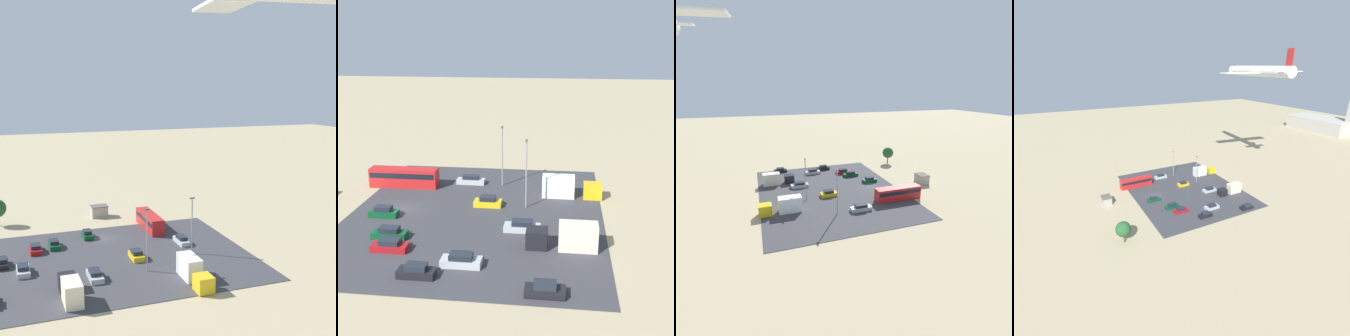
% 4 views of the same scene
% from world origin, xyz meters
% --- Properties ---
extents(ground_plane, '(400.00, 400.00, 0.00)m').
position_xyz_m(ground_plane, '(0.00, 0.00, 0.00)').
color(ground_plane, tan).
extents(parking_lot_surface, '(45.05, 35.63, 0.08)m').
position_xyz_m(parking_lot_surface, '(0.00, 11.09, 0.04)').
color(parking_lot_surface, '#38383D').
rests_on(parking_lot_surface, ground).
extents(bus, '(2.61, 11.34, 3.13)m').
position_xyz_m(bus, '(-10.27, -3.06, 1.77)').
color(bus, red).
rests_on(bus, ground).
extents(parked_car_0, '(1.75, 4.02, 1.49)m').
position_xyz_m(parked_car_0, '(18.59, 8.14, 0.70)').
color(parked_car_0, black).
rests_on(parked_car_0, ground).
extents(parked_car_1, '(1.99, 4.52, 1.46)m').
position_xyz_m(parked_car_1, '(15.58, 12.32, 0.69)').
color(parked_car_1, '#ADB2B7').
rests_on(parked_car_1, ground).
extents(parked_car_2, '(1.73, 4.73, 1.47)m').
position_xyz_m(parked_car_2, '(-13.04, 7.70, 0.69)').
color(parked_car_2, '#ADB2B7').
rests_on(parked_car_2, ground).
extents(parked_car_3, '(1.76, 4.01, 1.54)m').
position_xyz_m(parked_car_3, '(2.91, -1.53, 0.72)').
color(parked_car_3, '#0C4723').
rests_on(parked_car_3, ground).
extents(parked_car_4, '(1.96, 4.30, 1.42)m').
position_xyz_m(parked_car_4, '(12.94, 3.12, 0.67)').
color(parked_car_4, maroon).
rests_on(parked_car_4, ground).
extents(parked_car_5, '(1.97, 4.71, 1.43)m').
position_xyz_m(parked_car_5, '(5.37, 18.15, 0.68)').
color(parked_car_5, '#ADB2B7').
rests_on(parked_car_5, ground).
extents(parked_car_6, '(1.92, 4.04, 1.41)m').
position_xyz_m(parked_car_6, '(20.50, 21.80, 0.67)').
color(parked_car_6, black).
rests_on(parked_car_6, ground).
extents(parked_car_7, '(1.81, 4.38, 1.47)m').
position_xyz_m(parked_car_7, '(9.60, 1.81, 0.69)').
color(parked_car_7, '#0C4723').
rests_on(parked_car_7, ground).
extents(parked_car_8, '(1.99, 4.06, 1.54)m').
position_xyz_m(parked_car_8, '(-2.96, 12.27, 0.72)').
color(parked_car_8, gold).
rests_on(parked_car_8, ground).
extents(parked_truck_0, '(2.45, 8.48, 3.27)m').
position_xyz_m(parked_truck_0, '(9.87, 23.85, 1.58)').
color(parked_truck_0, black).
rests_on(parked_truck_0, ground).
extents(parked_truck_1, '(2.42, 9.16, 3.41)m').
position_xyz_m(parked_truck_1, '(-8.42, 24.05, 1.64)').
color(parked_truck_1, gold).
rests_on(parked_truck_1, ground).
extents(light_pole_lot_centre, '(0.90, 0.28, 10.23)m').
position_xyz_m(light_pole_lot_centre, '(-3.08, 17.93, 5.63)').
color(light_pole_lot_centre, gray).
rests_on(light_pole_lot_centre, ground).
extents(light_pole_lot_edge, '(0.90, 0.28, 10.08)m').
position_xyz_m(light_pole_lot_edge, '(-12.82, 13.12, 5.56)').
color(light_pole_lot_edge, gray).
rests_on(light_pole_lot_edge, ground).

